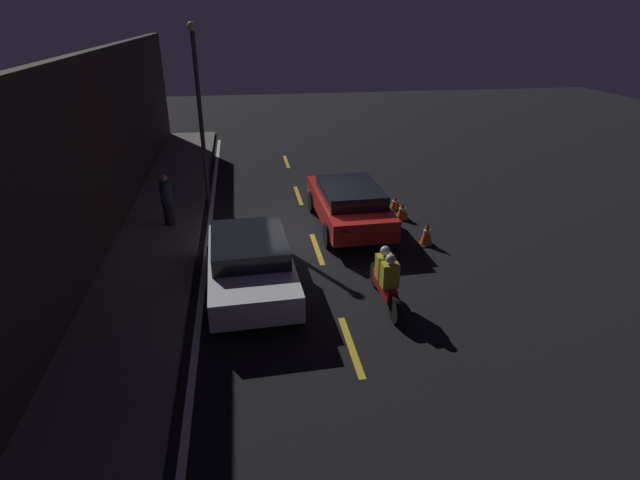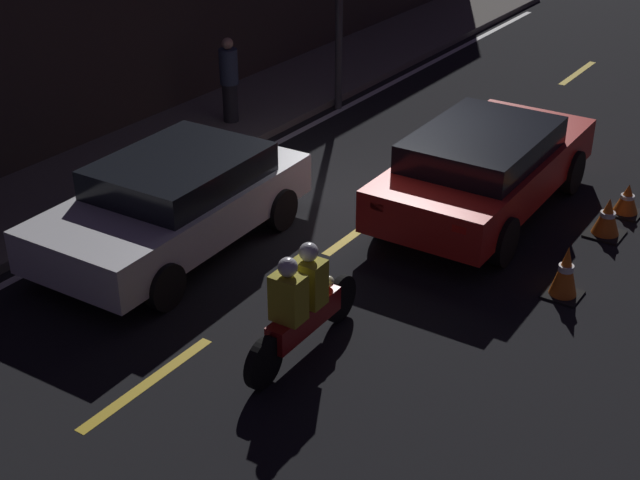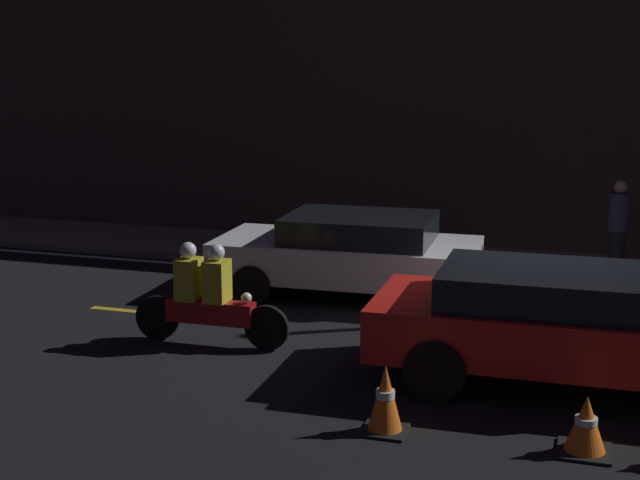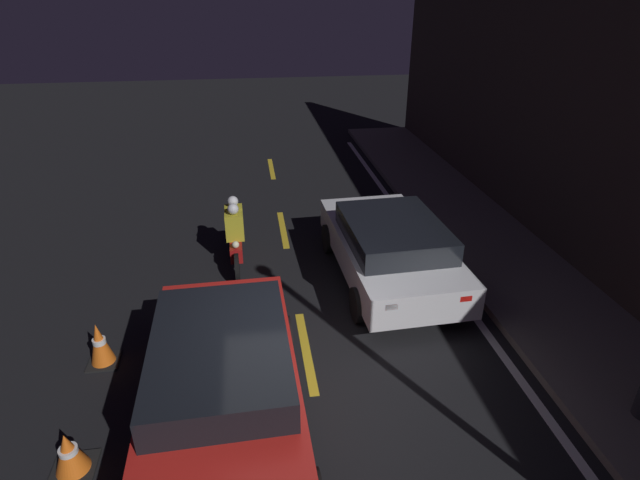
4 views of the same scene
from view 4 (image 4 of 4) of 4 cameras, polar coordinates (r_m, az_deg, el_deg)
name	(u,v)px [view 4 (image 4 of 4)]	position (r m, az deg, el deg)	size (l,w,h in m)	color
ground_plane	(315,396)	(7.35, -0.60, -17.44)	(56.00, 56.00, 0.00)	black
raised_curb	(605,362)	(8.90, 29.75, -11.97)	(28.00, 2.33, 0.14)	#605B56
lane_dash_a	(271,169)	(16.07, -5.57, 8.12)	(2.00, 0.14, 0.01)	gold
lane_dash_b	(283,229)	(11.90, -4.25, 1.25)	(2.00, 0.14, 0.01)	gold
lane_dash_c	(306,351)	(8.09, -1.60, -12.52)	(2.00, 0.14, 0.01)	gold
lane_solid_kerb	(517,374)	(8.21, 21.55, -14.09)	(25.20, 0.14, 0.01)	silver
sedan_white	(390,246)	(9.63, 7.96, -0.73)	(4.19, 2.15, 1.31)	silver
taxi_red	(223,387)	(6.49, -11.03, -16.16)	(4.48, 2.05, 1.36)	red
motorcycle	(235,234)	(10.34, -9.66, 0.72)	(2.16, 0.37, 1.37)	black
traffic_cone_near	(100,344)	(8.34, -23.86, -10.83)	(0.46, 0.46, 0.71)	black
traffic_cone_mid	(69,454)	(6.97, -26.75, -20.96)	(0.51, 0.51, 0.58)	black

